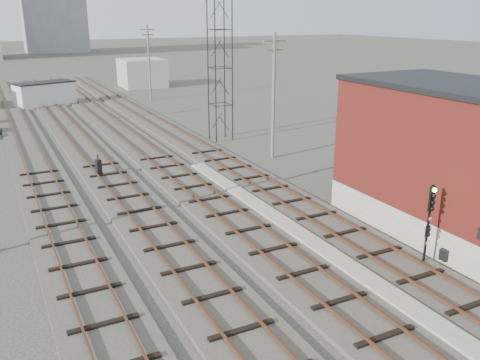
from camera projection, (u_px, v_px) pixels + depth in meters
ground at (95, 101)px, 62.16m from camera, size 320.00×320.00×0.00m
track_right at (172, 132)px, 45.38m from camera, size 3.20×90.00×0.39m
track_mid_right at (128, 137)px, 43.67m from camera, size 3.20×90.00×0.39m
track_mid_left at (80, 142)px, 41.96m from camera, size 3.20×90.00×0.39m
track_left at (28, 147)px, 40.25m from camera, size 3.20×90.00×0.39m
platform_curb at (313, 244)px, 23.30m from camera, size 0.90×28.00×0.26m
brick_building at (466, 163)px, 23.50m from camera, size 6.54×12.20×7.22m
lattice_tower at (220, 49)px, 40.96m from camera, size 1.60×1.60×15.00m
utility_pole_right_a at (274, 93)px, 36.29m from camera, size 1.80×0.24×9.00m
utility_pole_right_b at (149, 60)px, 61.75m from camera, size 1.80×0.24×9.00m
apartment_right at (52, 3)px, 137.90m from camera, size 16.00×12.00×26.00m
shed_right at (142, 73)px, 73.87m from camera, size 6.00×6.00×4.00m
signal_mast at (429, 221)px, 20.99m from camera, size 0.40×0.40×3.61m
switch_stand at (99, 168)px, 32.99m from camera, size 0.41×0.41×1.45m
site_trailer at (45, 94)px, 58.41m from camera, size 7.21×4.83×2.79m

